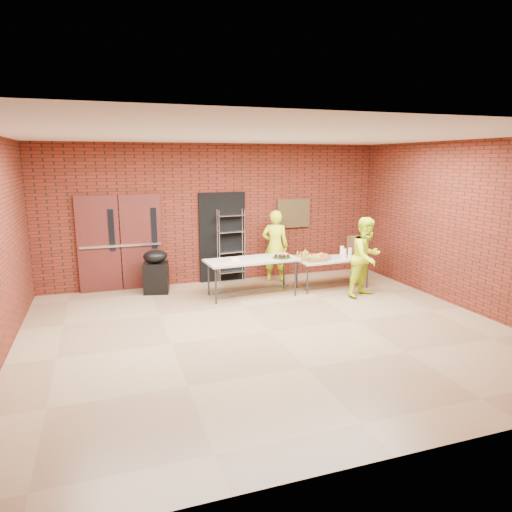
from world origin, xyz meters
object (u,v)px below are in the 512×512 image
Objects in this scene: wire_rack at (231,246)px; table_right at (333,261)px; volunteer_man at (366,257)px; table_left at (252,262)px; covered_grill at (156,271)px; coffee_dispenser at (357,246)px; volunteer_woman at (275,246)px.

wire_rack reaches higher than table_right.
table_left is at bearing 141.03° from volunteer_man.
covered_grill is (-1.89, 0.89, -0.25)m from table_left.
coffee_dispenser is at bearing -30.48° from wire_rack.
table_right is at bearing 160.99° from volunteer_woman.
volunteer_man is at bearing -46.67° from wire_rack.
covered_grill is at bearing 163.03° from table_right.
covered_grill is (-4.43, 0.82, -0.43)m from coffee_dispenser.
wire_rack is 1.81× the size of covered_grill.
volunteer_man is at bearing -22.68° from table_left.
volunteer_man is (4.16, -1.65, 0.36)m from covered_grill.
coffee_dispenser is at bearing 1.65° from covered_grill.
volunteer_woman is (2.78, 0.07, 0.37)m from covered_grill.
covered_grill is at bearing 137.99° from volunteer_man.
covered_grill reaches higher than table_right.
covered_grill is 0.57× the size of volunteer_man.
volunteer_woman is at bearing 132.40° from table_right.
coffee_dispenser is at bearing 51.56° from volunteer_man.
table_right is at bearing -4.34° from table_left.
wire_rack is at bearing 90.24° from table_left.
covered_grill is 4.49m from volunteer_man.
volunteer_woman is at bearing 151.62° from coffee_dispenser.
coffee_dispenser is (0.65, 0.07, 0.28)m from table_right.
wire_rack is 2.37m from table_right.
table_left is 2.55m from coffee_dispenser.
volunteer_woman reaches higher than covered_grill.
coffee_dispenser is at bearing -2.60° from table_left.
coffee_dispenser reaches higher than table_left.
covered_grill reaches higher than table_left.
table_right is (1.89, -0.01, -0.10)m from table_left.
wire_rack is 2.89m from coffee_dispenser.
coffee_dispenser reaches higher than table_right.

